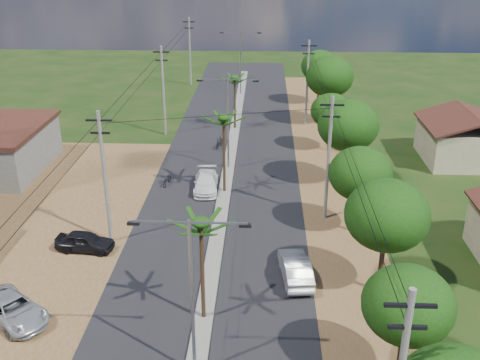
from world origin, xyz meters
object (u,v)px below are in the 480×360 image
object	(u,v)px
car_silver_mid	(295,269)
car_parked_dark	(85,242)
car_white_far	(206,183)
car_parked_silver	(13,310)

from	to	relation	value
car_silver_mid	car_parked_dark	bearing A→B (deg)	-18.33
car_white_far	car_parked_dark	size ratio (longest dim) A/B	1.20
car_silver_mid	car_parked_silver	size ratio (longest dim) A/B	0.94
car_parked_silver	car_parked_dark	bearing A→B (deg)	25.21
car_parked_silver	car_white_far	bearing A→B (deg)	11.52
car_white_far	car_silver_mid	bearing A→B (deg)	-65.49
car_silver_mid	car_white_far	bearing A→B (deg)	-69.23
car_silver_mid	car_white_far	size ratio (longest dim) A/B	0.98
car_silver_mid	car_parked_silver	bearing A→B (deg)	9.95
car_silver_mid	car_white_far	distance (m)	14.02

